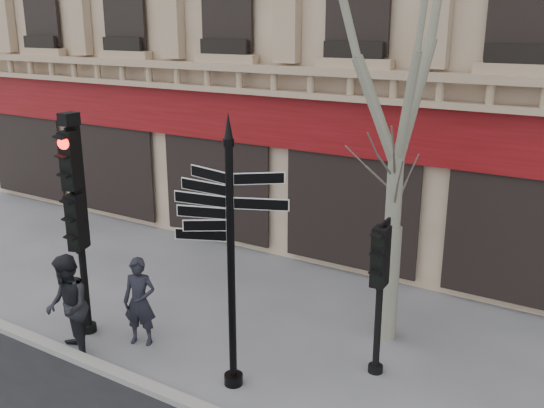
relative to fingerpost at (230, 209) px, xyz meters
The scene contains 8 objects.
ground 3.18m from the fingerpost, 128.88° to the left, with size 80.00×80.00×0.00m, color #56565A.
kerb 3.22m from the fingerpost, 113.20° to the right, with size 80.00×0.25×0.12m, color gray.
fingerpost is the anchor object (origin of this frame).
traffic_signal_main 3.53m from the fingerpost, behind, with size 0.57×0.48×4.37m.
traffic_signal_secondary 2.79m from the fingerpost, 40.68° to the left, with size 0.47×0.35×2.71m.
plane_tree 4.51m from the fingerpost, 60.89° to the left, with size 3.33×3.33×8.85m.
pedestrian_a 3.23m from the fingerpost, behind, with size 0.63×0.41×1.73m, color black.
pedestrian_b 3.85m from the fingerpost, 165.24° to the right, with size 0.95×0.74×1.95m, color black.
Camera 1 is at (5.74, -7.77, 5.91)m, focal length 40.00 mm.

